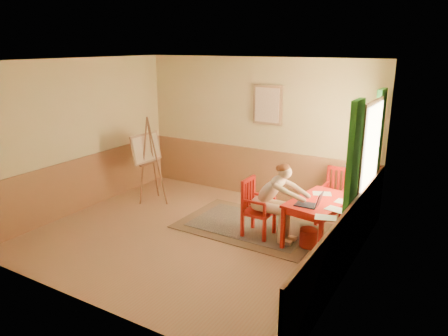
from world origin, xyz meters
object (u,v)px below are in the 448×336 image
Objects in this scene: laptop at (310,203)px; chair_back at (335,195)px; figure at (274,198)px; table at (320,205)px; chair_left at (256,208)px; easel at (147,152)px.

chair_back is at bearing 90.45° from laptop.
figure is (-0.61, -1.29, 0.24)m from chair_back.
laptop is (-0.04, -0.33, 0.14)m from table.
chair_back is at bearing 92.82° from table.
chair_back is (0.92, 1.29, -0.01)m from chair_left.
easel is at bearing 171.62° from chair_left.
chair_left is at bearing -179.65° from figure.
easel is (-3.49, -0.92, 0.54)m from chair_back.
chair_back is 2.40× the size of laptop.
table is at bearing -87.18° from chair_back.
chair_left is at bearing -165.23° from table.
figure is 0.76× the size of easel.
easel is at bearing -165.28° from chair_back.
figure is at bearing 0.35° from chair_left.
table is 0.72m from figure.
chair_left is 0.98m from laptop.
easel reaches higher than table.
chair_left is 0.38m from figure.
laptop is (0.93, -0.08, 0.29)m from chair_left.
figure is at bearing -7.46° from easel.
table is at bearing 20.91° from figure.
easel is (-2.57, 0.38, 0.53)m from chair_left.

